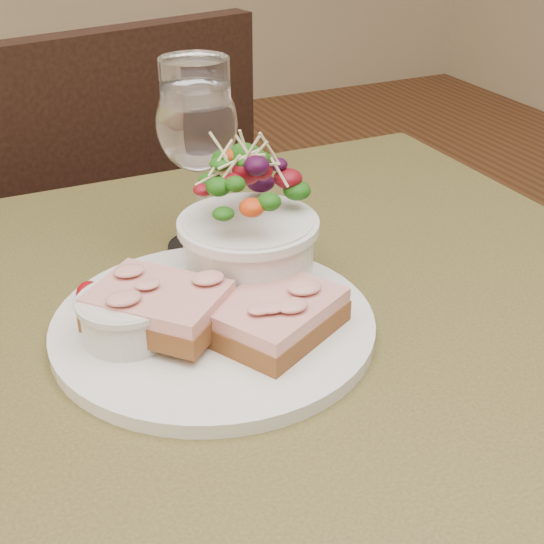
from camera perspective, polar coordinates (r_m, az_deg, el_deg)
name	(u,v)px	position (r m, az deg, el deg)	size (l,w,h in m)	color
cafe_table	(264,444)	(0.67, -0.57, -12.80)	(0.80, 0.80, 0.75)	#40361B
chair_far	(103,354)	(1.43, -12.64, -6.05)	(0.50, 0.50, 0.90)	black
dinner_plate	(214,325)	(0.63, -4.42, -4.00)	(0.27, 0.27, 0.01)	white
sandwich_front	(277,316)	(0.60, 0.35, -3.33)	(0.13, 0.11, 0.03)	#512B15
sandwich_back	(159,306)	(0.60, -8.53, -2.56)	(0.12, 0.13, 0.03)	#512B15
ramekin	(127,316)	(0.60, -10.87, -3.25)	(0.07, 0.07, 0.04)	silver
salad_bowl	(248,221)	(0.65, -1.81, 3.83)	(0.11, 0.11, 0.13)	white
garnish	(99,291)	(0.66, -12.88, -1.41)	(0.05, 0.04, 0.02)	#13390A
wine_glass	(197,130)	(0.72, -5.66, 10.62)	(0.08, 0.08, 0.18)	white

